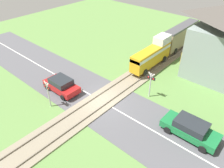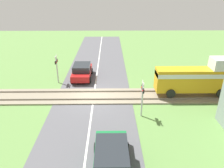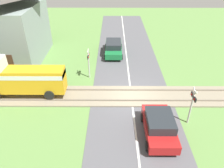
{
  "view_description": "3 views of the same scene",
  "coord_description": "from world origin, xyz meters",
  "px_view_note": "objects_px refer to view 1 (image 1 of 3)",
  "views": [
    {
      "loc": [
        11.6,
        -11.66,
        13.29
      ],
      "look_at": [
        0.0,
        1.56,
        1.2
      ],
      "focal_mm": 35.0,
      "sensor_mm": 36.0,
      "label": 1
    },
    {
      "loc": [
        16.61,
        1.35,
        8.73
      ],
      "look_at": [
        0.0,
        1.56,
        1.2
      ],
      "focal_mm": 35.0,
      "sensor_mm": 36.0,
      "label": 2
    },
    {
      "loc": [
        -14.37,
        1.48,
        10.32
      ],
      "look_at": [
        0.0,
        1.56,
        1.2
      ],
      "focal_mm": 35.0,
      "sensor_mm": 36.0,
      "label": 3
    }
  ],
  "objects_px": {
    "car_near_crossing": "(61,85)",
    "pedestrian_by_station": "(182,58)",
    "car_far_side": "(190,129)",
    "train": "(169,43)",
    "crossing_signal_west_approach": "(48,91)",
    "crossing_signal_east_approach": "(151,81)"
  },
  "relations": [
    {
      "from": "train",
      "to": "crossing_signal_west_approach",
      "type": "distance_m",
      "value": 16.5
    },
    {
      "from": "car_near_crossing",
      "to": "crossing_signal_west_approach",
      "type": "xyz_separation_m",
      "value": [
        1.12,
        -2.22,
        1.02
      ]
    },
    {
      "from": "car_far_side",
      "to": "crossing_signal_west_approach",
      "type": "height_order",
      "value": "crossing_signal_west_approach"
    },
    {
      "from": "pedestrian_by_station",
      "to": "crossing_signal_east_approach",
      "type": "bearing_deg",
      "value": -85.54
    },
    {
      "from": "crossing_signal_west_approach",
      "to": "crossing_signal_east_approach",
      "type": "xyz_separation_m",
      "value": [
        6.08,
        7.32,
        0.0
      ]
    },
    {
      "from": "train",
      "to": "crossing_signal_west_approach",
      "type": "height_order",
      "value": "train"
    },
    {
      "from": "car_near_crossing",
      "to": "crossing_signal_west_approach",
      "type": "bearing_deg",
      "value": -63.23
    },
    {
      "from": "train",
      "to": "car_near_crossing",
      "type": "relative_size",
      "value": 3.65
    },
    {
      "from": "car_far_side",
      "to": "crossing_signal_east_approach",
      "type": "bearing_deg",
      "value": 156.91
    },
    {
      "from": "car_far_side",
      "to": "pedestrian_by_station",
      "type": "distance_m",
      "value": 12.01
    },
    {
      "from": "train",
      "to": "crossing_signal_west_approach",
      "type": "bearing_deg",
      "value": -100.61
    },
    {
      "from": "car_far_side",
      "to": "crossing_signal_east_approach",
      "type": "height_order",
      "value": "crossing_signal_east_approach"
    },
    {
      "from": "crossing_signal_east_approach",
      "to": "pedestrian_by_station",
      "type": "distance_m",
      "value": 8.35
    },
    {
      "from": "car_near_crossing",
      "to": "car_far_side",
      "type": "bearing_deg",
      "value": 13.07
    },
    {
      "from": "car_near_crossing",
      "to": "pedestrian_by_station",
      "type": "distance_m",
      "value": 14.88
    },
    {
      "from": "car_near_crossing",
      "to": "pedestrian_by_station",
      "type": "xyz_separation_m",
      "value": [
        6.55,
        13.36,
        0.02
      ]
    },
    {
      "from": "car_near_crossing",
      "to": "crossing_signal_east_approach",
      "type": "bearing_deg",
      "value": 35.32
    },
    {
      "from": "train",
      "to": "crossing_signal_east_approach",
      "type": "relative_size",
      "value": 5.16
    },
    {
      "from": "car_far_side",
      "to": "crossing_signal_west_approach",
      "type": "relative_size",
      "value": 1.6
    },
    {
      "from": "car_near_crossing",
      "to": "crossing_signal_east_approach",
      "type": "xyz_separation_m",
      "value": [
        7.2,
        5.1,
        1.02
      ]
    },
    {
      "from": "train",
      "to": "crossing_signal_west_approach",
      "type": "relative_size",
      "value": 5.16
    },
    {
      "from": "car_far_side",
      "to": "crossing_signal_west_approach",
      "type": "xyz_separation_m",
      "value": [
        -11.29,
        -5.1,
        1.01
      ]
    }
  ]
}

